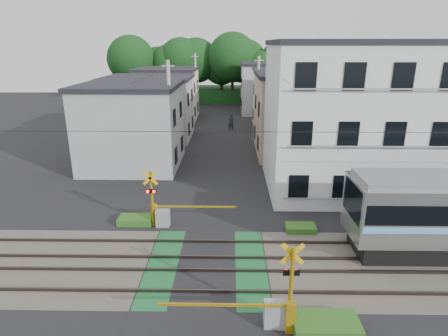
{
  "coord_description": "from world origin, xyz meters",
  "views": [
    {
      "loc": [
        0.99,
        -13.97,
        9.06
      ],
      "look_at": [
        0.67,
        5.0,
        2.75
      ],
      "focal_mm": 30.0,
      "sensor_mm": 36.0,
      "label": 1
    }
  ],
  "objects_px": {
    "crossing_signal_near": "(277,309)",
    "apartment_block": "(350,118)",
    "crossing_signal_far": "(161,213)",
    "pedestrian": "(231,122)"
  },
  "relations": [
    {
      "from": "crossing_signal_far",
      "to": "apartment_block",
      "type": "xyz_separation_m",
      "value": [
        11.09,
        5.84,
        3.94
      ]
    },
    {
      "from": "pedestrian",
      "to": "crossing_signal_near",
      "type": "bearing_deg",
      "value": 83.57
    },
    {
      "from": "crossing_signal_far",
      "to": "apartment_block",
      "type": "height_order",
      "value": "apartment_block"
    },
    {
      "from": "crossing_signal_far",
      "to": "pedestrian",
      "type": "height_order",
      "value": "crossing_signal_far"
    },
    {
      "from": "crossing_signal_near",
      "to": "pedestrian",
      "type": "relative_size",
      "value": 2.55
    },
    {
      "from": "apartment_block",
      "to": "crossing_signal_near",
      "type": "bearing_deg",
      "value": -114.22
    },
    {
      "from": "crossing_signal_near",
      "to": "crossing_signal_far",
      "type": "distance_m",
      "value": 8.95
    },
    {
      "from": "crossing_signal_far",
      "to": "pedestrian",
      "type": "distance_m",
      "value": 23.13
    },
    {
      "from": "crossing_signal_far",
      "to": "apartment_block",
      "type": "bearing_deg",
      "value": 27.78
    },
    {
      "from": "crossing_signal_near",
      "to": "apartment_block",
      "type": "relative_size",
      "value": 0.46
    }
  ]
}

